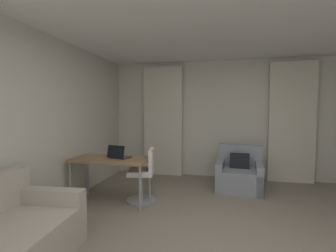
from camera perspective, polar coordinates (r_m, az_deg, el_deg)
wall_window at (r=5.49m, az=13.13°, el=1.56°), size 5.12×0.06×2.60m
wall_left at (r=3.50m, az=-32.65°, el=-0.20°), size 0.06×6.12×2.60m
curtain_left_panel at (r=5.52m, az=-1.29°, el=1.15°), size 0.90×0.06×2.50m
curtain_right_panel at (r=5.54m, az=27.50°, el=0.73°), size 0.90×0.06×2.50m
armchair at (r=4.83m, az=16.65°, el=-11.15°), size 0.88×0.84×0.82m
desk at (r=4.05m, az=-13.47°, el=-8.41°), size 1.27×0.59×0.72m
desk_chair at (r=4.01m, az=-5.86°, el=-12.33°), size 0.48×0.48×0.88m
laptop at (r=4.00m, az=-11.72°, el=-6.89°), size 0.37×0.31×0.22m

